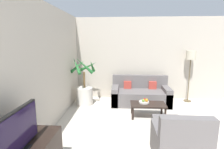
{
  "coord_description": "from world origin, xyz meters",
  "views": [
    {
      "loc": [
        -1.65,
        0.18,
        1.91
      ],
      "look_at": [
        -1.95,
        5.02,
        1.0
      ],
      "focal_mm": 28.0,
      "sensor_mm": 36.0,
      "label": 1
    }
  ],
  "objects_px": {
    "sofa_loveseat": "(140,95)",
    "apple_green": "(143,100)",
    "ottoman": "(167,127)",
    "potted_palm": "(85,90)",
    "orange_fruit": "(147,100)",
    "apple_red": "(144,99)",
    "armchair": "(179,145)",
    "television": "(17,132)",
    "fruit_bowl": "(144,102)",
    "coffee_table": "(148,106)",
    "floor_lamp": "(191,59)"
  },
  "relations": [
    {
      "from": "sofa_loveseat",
      "to": "fruit_bowl",
      "type": "relative_size",
      "value": 6.74
    },
    {
      "from": "coffee_table",
      "to": "ottoman",
      "type": "xyz_separation_m",
      "value": [
        0.27,
        -0.91,
        -0.12
      ]
    },
    {
      "from": "potted_palm",
      "to": "orange_fruit",
      "type": "bearing_deg",
      "value": -23.51
    },
    {
      "from": "ottoman",
      "to": "apple_red",
      "type": "bearing_deg",
      "value": 108.9
    },
    {
      "from": "television",
      "to": "orange_fruit",
      "type": "bearing_deg",
      "value": 53.3
    },
    {
      "from": "fruit_bowl",
      "to": "ottoman",
      "type": "bearing_deg",
      "value": -69.22
    },
    {
      "from": "fruit_bowl",
      "to": "armchair",
      "type": "relative_size",
      "value": 0.3
    },
    {
      "from": "sofa_loveseat",
      "to": "apple_red",
      "type": "relative_size",
      "value": 27.56
    },
    {
      "from": "coffee_table",
      "to": "fruit_bowl",
      "type": "bearing_deg",
      "value": 149.64
    },
    {
      "from": "coffee_table",
      "to": "apple_green",
      "type": "relative_size",
      "value": 12.05
    },
    {
      "from": "television",
      "to": "potted_palm",
      "type": "bearing_deg",
      "value": 88.58
    },
    {
      "from": "potted_palm",
      "to": "apple_green",
      "type": "distance_m",
      "value": 1.87
    },
    {
      "from": "potted_palm",
      "to": "sofa_loveseat",
      "type": "height_order",
      "value": "potted_palm"
    },
    {
      "from": "apple_green",
      "to": "coffee_table",
      "type": "bearing_deg",
      "value": -7.32
    },
    {
      "from": "potted_palm",
      "to": "coffee_table",
      "type": "distance_m",
      "value": 1.99
    },
    {
      "from": "apple_green",
      "to": "ottoman",
      "type": "relative_size",
      "value": 0.13
    },
    {
      "from": "floor_lamp",
      "to": "potted_palm",
      "type": "bearing_deg",
      "value": -171.45
    },
    {
      "from": "potted_palm",
      "to": "fruit_bowl",
      "type": "relative_size",
      "value": 5.68
    },
    {
      "from": "television",
      "to": "potted_palm",
      "type": "height_order",
      "value": "potted_palm"
    },
    {
      "from": "television",
      "to": "ottoman",
      "type": "relative_size",
      "value": 1.53
    },
    {
      "from": "television",
      "to": "armchair",
      "type": "relative_size",
      "value": 0.98
    },
    {
      "from": "sofa_loveseat",
      "to": "coffee_table",
      "type": "relative_size",
      "value": 2.0
    },
    {
      "from": "fruit_bowl",
      "to": "ottoman",
      "type": "relative_size",
      "value": 0.46
    },
    {
      "from": "sofa_loveseat",
      "to": "armchair",
      "type": "distance_m",
      "value": 2.72
    },
    {
      "from": "apple_red",
      "to": "orange_fruit",
      "type": "height_order",
      "value": "orange_fruit"
    },
    {
      "from": "floor_lamp",
      "to": "apple_green",
      "type": "bearing_deg",
      "value": -140.96
    },
    {
      "from": "coffee_table",
      "to": "armchair",
      "type": "relative_size",
      "value": 1.0
    },
    {
      "from": "coffee_table",
      "to": "armchair",
      "type": "xyz_separation_m",
      "value": [
        0.25,
        -1.7,
        -0.02
      ]
    },
    {
      "from": "fruit_bowl",
      "to": "apple_red",
      "type": "xyz_separation_m",
      "value": [
        0.02,
        0.05,
        0.05
      ]
    },
    {
      "from": "coffee_table",
      "to": "fruit_bowl",
      "type": "height_order",
      "value": "fruit_bowl"
    },
    {
      "from": "floor_lamp",
      "to": "apple_red",
      "type": "relative_size",
      "value": 25.61
    },
    {
      "from": "sofa_loveseat",
      "to": "armchair",
      "type": "bearing_deg",
      "value": -82.53
    },
    {
      "from": "armchair",
      "to": "floor_lamp",
      "type": "bearing_deg",
      "value": 68.01
    },
    {
      "from": "potted_palm",
      "to": "coffee_table",
      "type": "relative_size",
      "value": 1.68
    },
    {
      "from": "floor_lamp",
      "to": "fruit_bowl",
      "type": "distance_m",
      "value": 2.24
    },
    {
      "from": "television",
      "to": "apple_red",
      "type": "height_order",
      "value": "television"
    },
    {
      "from": "sofa_loveseat",
      "to": "orange_fruit",
      "type": "relative_size",
      "value": 21.34
    },
    {
      "from": "sofa_loveseat",
      "to": "orange_fruit",
      "type": "height_order",
      "value": "sofa_loveseat"
    },
    {
      "from": "sofa_loveseat",
      "to": "apple_green",
      "type": "bearing_deg",
      "value": -91.17
    },
    {
      "from": "floor_lamp",
      "to": "armchair",
      "type": "distance_m",
      "value": 3.42
    },
    {
      "from": "fruit_bowl",
      "to": "armchair",
      "type": "bearing_deg",
      "value": -78.69
    },
    {
      "from": "apple_green",
      "to": "orange_fruit",
      "type": "xyz_separation_m",
      "value": [
        0.08,
        0.02,
        0.0
      ]
    },
    {
      "from": "television",
      "to": "coffee_table",
      "type": "height_order",
      "value": "television"
    },
    {
      "from": "apple_green",
      "to": "ottoman",
      "type": "distance_m",
      "value": 1.03
    },
    {
      "from": "floor_lamp",
      "to": "coffee_table",
      "type": "distance_m",
      "value": 2.24
    },
    {
      "from": "potted_palm",
      "to": "orange_fruit",
      "type": "xyz_separation_m",
      "value": [
        1.78,
        -0.77,
        -0.01
      ]
    },
    {
      "from": "sofa_loveseat",
      "to": "coffee_table",
      "type": "bearing_deg",
      "value": -84.31
    },
    {
      "from": "apple_red",
      "to": "ottoman",
      "type": "xyz_separation_m",
      "value": [
        0.35,
        -1.02,
        -0.24
      ]
    },
    {
      "from": "coffee_table",
      "to": "orange_fruit",
      "type": "xyz_separation_m",
      "value": [
        -0.04,
        0.03,
        0.13
      ]
    },
    {
      "from": "television",
      "to": "fruit_bowl",
      "type": "xyz_separation_m",
      "value": [
        1.8,
        2.52,
        -0.48
      ]
    }
  ]
}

